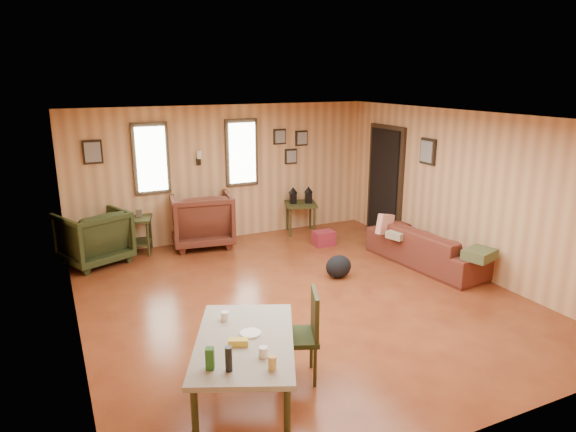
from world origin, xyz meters
name	(u,v)px	position (x,y,z in m)	size (l,w,h in m)	color
room	(303,206)	(0.17, 0.27, 1.21)	(5.54, 6.04, 2.44)	brown
sofa	(429,240)	(2.39, 0.30, 0.40)	(2.05, 0.60, 0.80)	maroon
recliner_brown	(201,216)	(-0.55, 2.76, 0.52)	(1.02, 0.95, 1.05)	#552619
recliner_green	(93,235)	(-2.34, 2.61, 0.47)	(0.92, 0.86, 0.95)	#272F15
end_table	(133,229)	(-1.69, 2.84, 0.42)	(0.72, 0.69, 0.76)	#353718
side_table	(301,202)	(1.34, 2.67, 0.61)	(0.70, 0.70, 0.89)	#353718
cooler	(324,238)	(1.37, 1.82, 0.13)	(0.37, 0.27, 0.26)	maroon
backpack	(338,267)	(0.84, 0.43, 0.17)	(0.48, 0.43, 0.34)	black
sofa_pillows	(433,241)	(2.19, -0.01, 0.51)	(0.94, 1.87, 0.38)	#49522E
dining_table	(244,347)	(-1.52, -1.93, 0.64)	(1.32, 1.60, 0.91)	#9E9584
dining_chair	(304,330)	(-0.81, -1.66, 0.51)	(0.53, 0.53, 0.91)	#272F15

